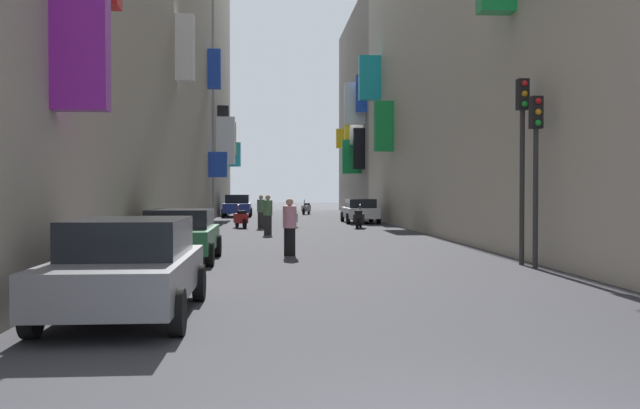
{
  "coord_description": "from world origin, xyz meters",
  "views": [
    {
      "loc": [
        -1.62,
        -4.61,
        1.82
      ],
      "look_at": [
        0.86,
        28.35,
        1.16
      ],
      "focal_mm": 39.4,
      "sensor_mm": 36.0,
      "label": 1
    }
  ],
  "objects": [
    {
      "name": "ground_plane",
      "position": [
        0.0,
        30.0,
        0.0
      ],
      "size": [
        140.0,
        140.0,
        0.0
      ],
      "primitive_type": "plane",
      "color": "#38383D"
    },
    {
      "name": "building_left_mid_c",
      "position": [
        -7.99,
        50.27,
        10.25
      ],
      "size": [
        7.24,
        19.46,
        20.51
      ],
      "color": "#9E9384",
      "rests_on": "ground"
    },
    {
      "name": "building_right_mid_a",
      "position": [
        7.95,
        43.25,
        8.42
      ],
      "size": [
        7.4,
        4.55,
        16.9
      ],
      "color": "gray",
      "rests_on": "ground"
    },
    {
      "name": "building_right_mid_b",
      "position": [
        8.0,
        52.76,
        7.87
      ],
      "size": [
        6.89,
        14.47,
        15.74
      ],
      "color": "gray",
      "rests_on": "ground"
    },
    {
      "name": "parked_car_grey",
      "position": [
        -3.63,
        5.69,
        0.74
      ],
      "size": [
        1.96,
        4.27,
        1.41
      ],
      "color": "slate",
      "rests_on": "ground"
    },
    {
      "name": "parked_car_blue",
      "position": [
        -3.69,
        44.39,
        0.79
      ],
      "size": [
        1.99,
        4.41,
        1.53
      ],
      "color": "navy",
      "rests_on": "ground"
    },
    {
      "name": "parked_car_green",
      "position": [
        -3.86,
        13.59,
        0.71
      ],
      "size": [
        1.93,
        3.98,
        1.34
      ],
      "color": "#236638",
      "rests_on": "ground"
    },
    {
      "name": "parked_car_white",
      "position": [
        3.57,
        34.42,
        0.72
      ],
      "size": [
        1.85,
        4.27,
        1.35
      ],
      "color": "white",
      "rests_on": "ground"
    },
    {
      "name": "scooter_black",
      "position": [
        2.8,
        29.04,
        0.46
      ],
      "size": [
        0.68,
        1.74,
        1.13
      ],
      "color": "black",
      "rests_on": "ground"
    },
    {
      "name": "scooter_white",
      "position": [
        -0.4,
        29.93,
        0.46
      ],
      "size": [
        0.62,
        1.83,
        1.13
      ],
      "color": "silver",
      "rests_on": "ground"
    },
    {
      "name": "scooter_silver",
      "position": [
        1.33,
        48.49,
        0.46
      ],
      "size": [
        0.79,
        1.89,
        1.13
      ],
      "color": "#ADADB2",
      "rests_on": "ground"
    },
    {
      "name": "scooter_red",
      "position": [
        -2.91,
        29.62,
        0.46
      ],
      "size": [
        0.76,
        1.92,
        1.13
      ],
      "color": "red",
      "rests_on": "ground"
    },
    {
      "name": "pedestrian_crossing",
      "position": [
        -1.6,
        24.29,
        0.81
      ],
      "size": [
        0.49,
        0.49,
        1.64
      ],
      "color": "#282828",
      "rests_on": "ground"
    },
    {
      "name": "pedestrian_near_left",
      "position": [
        -1.92,
        29.06,
        0.79
      ],
      "size": [
        0.53,
        0.53,
        1.6
      ],
      "color": "#2B2B2B",
      "rests_on": "ground"
    },
    {
      "name": "pedestrian_near_right",
      "position": [
        -1.0,
        14.92,
        0.79
      ],
      "size": [
        0.42,
        0.42,
        1.6
      ],
      "color": "black",
      "rests_on": "ground"
    },
    {
      "name": "traffic_light_near_corner",
      "position": [
        4.58,
        12.08,
        3.07
      ],
      "size": [
        0.26,
        0.34,
        4.54
      ],
      "color": "#2D2D2D",
      "rests_on": "ground"
    },
    {
      "name": "traffic_light_far_corner",
      "position": [
        4.61,
        11.28,
        2.74
      ],
      "size": [
        0.26,
        0.34,
        4.01
      ],
      "color": "#2D2D2D",
      "rests_on": "ground"
    }
  ]
}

